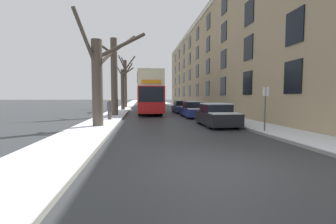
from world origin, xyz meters
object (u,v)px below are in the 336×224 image
object	(u,v)px
bare_tree_left_2	(123,87)
parked_car_1	(193,110)
parked_car_0	(216,115)
pedestrian_left_sidewalk	(110,109)
double_decker_bus	(149,91)
bare_tree_left_1	(114,75)
bare_tree_left_0	(99,78)
oncoming_van	(144,100)
bare_tree_left_3	(125,82)
street_sign_post	(265,107)
parked_car_2	(181,107)

from	to	relation	value
bare_tree_left_2	parked_car_1	distance (m)	13.03
parked_car_0	pedestrian_left_sidewalk	world-z (taller)	pedestrian_left_sidewalk
double_decker_bus	pedestrian_left_sidewalk	bearing A→B (deg)	-111.31
parked_car_0	bare_tree_left_1	bearing A→B (deg)	132.48
bare_tree_left_0	parked_car_0	world-z (taller)	bare_tree_left_0
bare_tree_left_0	double_decker_bus	bearing A→B (deg)	74.40
oncoming_van	pedestrian_left_sidewalk	size ratio (longest dim) A/B	2.87
bare_tree_left_2	pedestrian_left_sidewalk	distance (m)	13.58
bare_tree_left_2	bare_tree_left_3	size ratio (longest dim) A/B	0.81
parked_car_0	oncoming_van	xyz separation A→B (m)	(-4.17, 26.72, 0.62)
bare_tree_left_1	parked_car_0	world-z (taller)	bare_tree_left_1
street_sign_post	parked_car_2	bearing A→B (deg)	94.99
double_decker_bus	pedestrian_left_sidewalk	size ratio (longest dim) A/B	6.46
bare_tree_left_3	pedestrian_left_sidewalk	size ratio (longest dim) A/B	4.94
bare_tree_left_0	parked_car_2	xyz separation A→B (m)	(7.20, 12.40, -2.29)
bare_tree_left_2	pedestrian_left_sidewalk	size ratio (longest dim) A/B	4.02
double_decker_bus	parked_car_2	xyz separation A→B (m)	(3.79, 0.18, -1.83)
bare_tree_left_0	bare_tree_left_2	size ratio (longest dim) A/B	0.95
bare_tree_left_2	bare_tree_left_1	bearing A→B (deg)	-90.66
parked_car_1	parked_car_2	bearing A→B (deg)	90.00
parked_car_0	parked_car_1	xyz separation A→B (m)	(0.00, 6.35, -0.01)
bare_tree_left_1	street_sign_post	bearing A→B (deg)	-52.53
oncoming_van	bare_tree_left_2	bearing A→B (deg)	-106.59
bare_tree_left_0	oncoming_van	bearing A→B (deg)	83.55
street_sign_post	parked_car_0	bearing A→B (deg)	112.41
parked_car_1	pedestrian_left_sidewalk	size ratio (longest dim) A/B	2.53
bare_tree_left_2	parked_car_2	world-z (taller)	bare_tree_left_2
bare_tree_left_3	parked_car_0	xyz separation A→B (m)	(7.29, -24.47, -3.62)
bare_tree_left_0	street_sign_post	size ratio (longest dim) A/B	2.78
pedestrian_left_sidewalk	parked_car_1	bearing A→B (deg)	-110.35
oncoming_van	pedestrian_left_sidewalk	xyz separation A→B (m)	(-2.94, -23.12, -0.35)
bare_tree_left_3	double_decker_bus	world-z (taller)	bare_tree_left_3
parked_car_1	bare_tree_left_3	bearing A→B (deg)	111.92
parked_car_2	street_sign_post	world-z (taller)	street_sign_post
double_decker_bus	oncoming_van	distance (m)	14.69
bare_tree_left_0	bare_tree_left_2	xyz separation A→B (m)	(0.14, 17.12, 0.27)
bare_tree_left_3	parked_car_2	distance (m)	14.67
bare_tree_left_1	parked_car_2	size ratio (longest dim) A/B	1.79
double_decker_bus	oncoming_van	world-z (taller)	double_decker_bus
oncoming_van	bare_tree_left_3	bearing A→B (deg)	-144.19
bare_tree_left_0	bare_tree_left_3	world-z (taller)	bare_tree_left_3
bare_tree_left_0	parked_car_2	bearing A→B (deg)	59.85
street_sign_post	bare_tree_left_1	bearing A→B (deg)	127.47
street_sign_post	pedestrian_left_sidewalk	bearing A→B (deg)	140.83
street_sign_post	oncoming_van	bearing A→B (deg)	100.44
bare_tree_left_2	bare_tree_left_0	bearing A→B (deg)	-90.46
double_decker_bus	bare_tree_left_2	bearing A→B (deg)	123.76
pedestrian_left_sidewalk	bare_tree_left_2	bearing A→B (deg)	-41.67
bare_tree_left_3	pedestrian_left_sidewalk	distance (m)	21.14
double_decker_bus	street_sign_post	xyz separation A→B (m)	(5.15, -15.38, -1.14)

